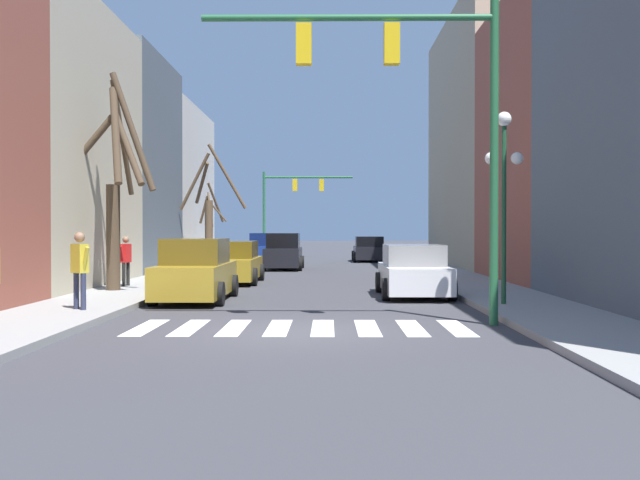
# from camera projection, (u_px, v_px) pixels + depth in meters

# --- Properties ---
(ground_plane) EXTENTS (240.00, 240.00, 0.00)m
(ground_plane) POSITION_uv_depth(u_px,v_px,m) (299.00, 332.00, 14.52)
(ground_plane) COLOR #38383D
(sidewalk_left) EXTENTS (2.60, 90.00, 0.15)m
(sidewalk_left) POSITION_uv_depth(u_px,v_px,m) (15.00, 328.00, 14.59)
(sidewalk_left) COLOR gray
(sidewalk_left) RESTS_ON ground_plane
(sidewalk_right) EXTENTS (2.60, 90.00, 0.15)m
(sidewalk_right) POSITION_uv_depth(u_px,v_px,m) (586.00, 329.00, 14.46)
(sidewalk_right) COLOR gray
(sidewalk_right) RESTS_ON ground_plane
(building_row_left) EXTENTS (6.00, 39.91, 12.22)m
(building_row_left) POSITION_uv_depth(u_px,v_px,m) (43.00, 143.00, 27.24)
(building_row_left) COLOR #934C3D
(building_row_left) RESTS_ON ground_plane
(building_row_right) EXTENTS (6.00, 38.63, 13.15)m
(building_row_right) POSITION_uv_depth(u_px,v_px,m) (570.00, 130.00, 28.71)
(building_row_right) COLOR #515B66
(building_row_right) RESTS_ON ground_plane
(crosswalk_stripes) EXTENTS (6.75, 2.60, 0.01)m
(crosswalk_stripes) POSITION_uv_depth(u_px,v_px,m) (301.00, 328.00, 15.14)
(crosswalk_stripes) COLOR white
(crosswalk_stripes) RESTS_ON ground_plane
(traffic_signal_near) EXTENTS (6.17, 0.28, 6.79)m
(traffic_signal_near) POSITION_uv_depth(u_px,v_px,m) (414.00, 91.00, 15.50)
(traffic_signal_near) COLOR #236038
(traffic_signal_near) RESTS_ON ground_plane
(traffic_signal_far) EXTENTS (6.34, 0.28, 6.08)m
(traffic_signal_far) POSITION_uv_depth(u_px,v_px,m) (290.00, 196.00, 52.71)
(traffic_signal_far) COLOR #236038
(traffic_signal_far) RESTS_ON ground_plane
(street_lamp_right_corner) EXTENTS (0.95, 0.36, 4.76)m
(street_lamp_right_corner) POSITION_uv_depth(u_px,v_px,m) (504.00, 169.00, 18.49)
(street_lamp_right_corner) COLOR #1E4C2D
(street_lamp_right_corner) RESTS_ON sidewalk_right
(car_driving_away_lane) EXTENTS (2.06, 4.67, 1.79)m
(car_driving_away_lane) POSITION_uv_depth(u_px,v_px,m) (266.00, 250.00, 43.56)
(car_driving_away_lane) COLOR navy
(car_driving_away_lane) RESTS_ON ground_plane
(car_parked_right_near) EXTENTS (2.07, 4.53, 1.54)m
(car_parked_right_near) POSITION_uv_depth(u_px,v_px,m) (413.00, 272.00, 22.28)
(car_parked_right_near) COLOR white
(car_parked_right_near) RESTS_ON ground_plane
(car_driving_toward_lane) EXTENTS (2.16, 4.53, 1.56)m
(car_driving_toward_lane) POSITION_uv_depth(u_px,v_px,m) (232.00, 263.00, 27.83)
(car_driving_toward_lane) COLOR #A38423
(car_driving_toward_lane) RESTS_ON ground_plane
(car_parked_left_mid) EXTENTS (1.96, 4.52, 1.82)m
(car_parked_left_mid) POSITION_uv_depth(u_px,v_px,m) (283.00, 253.00, 37.37)
(car_parked_left_mid) COLOR black
(car_parked_left_mid) RESTS_ON ground_plane
(car_parked_left_near) EXTENTS (2.08, 4.42, 1.57)m
(car_parked_left_near) POSITION_uv_depth(u_px,v_px,m) (369.00, 250.00, 46.69)
(car_parked_left_near) COLOR black
(car_parked_left_near) RESTS_ON ground_plane
(car_parked_right_far) EXTENTS (1.97, 4.63, 1.74)m
(car_parked_right_far) POSITION_uv_depth(u_px,v_px,m) (196.00, 272.00, 20.85)
(car_parked_right_far) COLOR #A38423
(car_parked_right_far) RESTS_ON ground_plane
(pedestrian_on_right_sidewalk) EXTENTS (0.64, 0.57, 1.78)m
(pedestrian_on_right_sidewalk) POSITION_uv_depth(u_px,v_px,m) (80.00, 264.00, 17.20)
(pedestrian_on_right_sidewalk) COLOR #282D47
(pedestrian_on_right_sidewalk) RESTS_ON sidewalk_left
(pedestrian_crossing_street) EXTENTS (0.29, 0.70, 1.62)m
(pedestrian_crossing_street) POSITION_uv_depth(u_px,v_px,m) (126.00, 257.00, 24.43)
(pedestrian_crossing_street) COLOR black
(pedestrian_crossing_street) RESTS_ON sidewalk_left
(street_tree_left_mid) EXTENTS (3.36, 1.70, 6.06)m
(street_tree_left_mid) POSITION_uv_depth(u_px,v_px,m) (209.00, 217.00, 36.75)
(street_tree_left_mid) COLOR brown
(street_tree_left_mid) RESTS_ON sidewalk_left
(street_tree_left_far) EXTENTS (3.28, 2.98, 6.63)m
(street_tree_left_far) POSITION_uv_depth(u_px,v_px,m) (115.00, 185.00, 22.62)
(street_tree_left_far) COLOR #473828
(street_tree_left_far) RESTS_ON sidewalk_left
(street_tree_right_near) EXTENTS (1.56, 2.33, 4.40)m
(street_tree_right_near) POSITION_uv_depth(u_px,v_px,m) (209.00, 228.00, 40.08)
(street_tree_right_near) COLOR brown
(street_tree_right_near) RESTS_ON sidewalk_left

